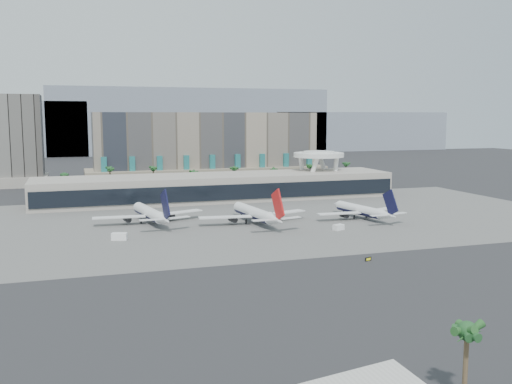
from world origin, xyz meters
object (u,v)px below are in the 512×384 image
object	(u,v)px
service_vehicle_a	(119,237)
taxiway_sign	(368,259)
airliner_right	(362,210)
airliner_centre	(256,213)
airliner_left	(150,213)
service_vehicle_b	(338,227)

from	to	relation	value
service_vehicle_a	taxiway_sign	bearing A→B (deg)	-21.83
airliner_right	service_vehicle_a	distance (m)	93.72
taxiway_sign	service_vehicle_a	bearing A→B (deg)	123.71
airliner_centre	airliner_right	size ratio (longest dim) A/B	1.15
taxiway_sign	airliner_centre	bearing A→B (deg)	82.65
airliner_left	airliner_right	xyz separation A→B (m)	(79.62, -15.62, -0.39)
airliner_centre	airliner_right	bearing A→B (deg)	-10.28
airliner_right	service_vehicle_a	world-z (taller)	airliner_right
airliner_left	service_vehicle_a	distance (m)	29.81
airliner_left	service_vehicle_b	distance (m)	69.58
airliner_right	service_vehicle_b	world-z (taller)	airliner_right
taxiway_sign	service_vehicle_b	bearing A→B (deg)	55.96
service_vehicle_b	airliner_left	bearing A→B (deg)	128.68
airliner_left	airliner_centre	bearing A→B (deg)	-28.04
airliner_right	service_vehicle_b	xyz separation A→B (m)	(-18.59, -17.68, -2.40)
airliner_left	service_vehicle_b	world-z (taller)	airliner_left
service_vehicle_b	taxiway_sign	xyz separation A→B (m)	(-11.34, -41.60, -0.49)
airliner_right	service_vehicle_a	size ratio (longest dim) A/B	8.04
service_vehicle_a	service_vehicle_b	world-z (taller)	service_vehicle_a
service_vehicle_b	taxiway_sign	distance (m)	43.12
service_vehicle_a	taxiway_sign	world-z (taller)	service_vehicle_a
airliner_left	service_vehicle_b	xyz separation A→B (m)	(61.03, -33.30, -2.79)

